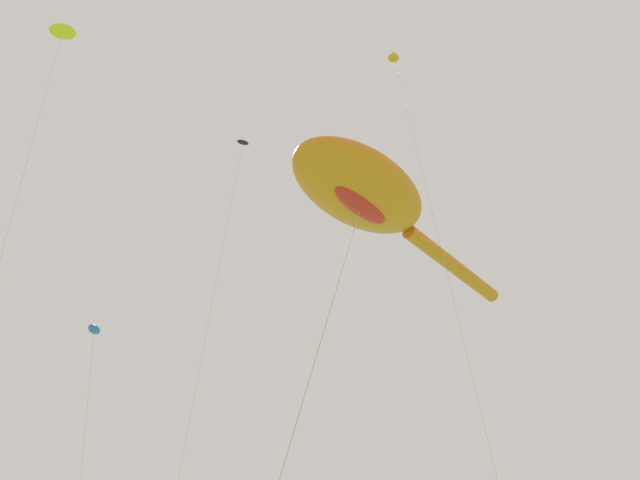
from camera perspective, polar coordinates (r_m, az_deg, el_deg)
The scene contains 5 objects.
big_show_kite at distance 20.47m, azimuth 4.48°, elevation 4.27°, with size 12.35×4.69×15.34m.
small_kite_box_yellow at distance 28.06m, azimuth -20.74°, elevation -8.43°, with size 3.91×1.89×13.37m.
small_kite_delta_white at distance 34.55m, azimuth -7.79°, elevation 6.91°, with size 2.28×4.42×26.10m.
small_kite_stunt_black at distance 30.36m, azimuth 7.20°, elevation 16.37°, with size 1.46×2.49×26.01m.
small_kite_bird_shape at distance 32.21m, azimuth -23.38°, elevation 17.41°, with size 1.89×1.65×26.22m.
Camera 1 is at (-9.50, 4.20, 1.91)m, focal length 33.63 mm.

